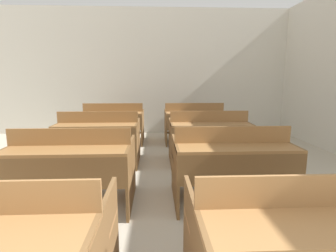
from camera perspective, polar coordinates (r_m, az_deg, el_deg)
The scene contains 8 objects.
wall_back at distance 6.56m, azimuth -5.49°, elevation 11.59°, with size 7.17×0.06×3.01m.
bench_front_right at distance 1.73m, azimuth 27.50°, elevation -21.38°, with size 1.22×0.82×0.85m.
bench_second_left at distance 2.91m, azimuth -20.13°, elevation -7.97°, with size 1.22×0.82×0.85m.
bench_second_right at distance 2.91m, azimuth 13.55°, elevation -7.59°, with size 1.22×0.82×0.85m.
bench_third_left at distance 4.23m, azimuth -14.79°, elevation -2.14°, with size 1.22×0.82×0.85m.
bench_third_right at distance 4.21m, azimuth 8.81°, elevation -1.98°, with size 1.22×0.82×0.85m.
bench_back_left at distance 5.58m, azimuth -11.75°, elevation 0.89°, with size 1.22×0.82×0.85m.
bench_back_right at distance 5.54m, azimuth 5.71°, elevation 0.99°, with size 1.22×0.82×0.85m.
Camera 1 is at (0.31, 0.42, 1.32)m, focal length 28.00 mm.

